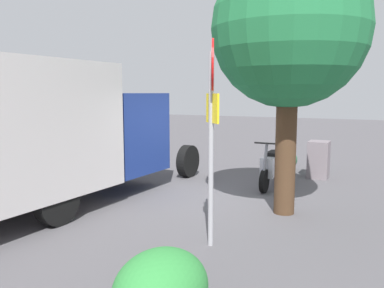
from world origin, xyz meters
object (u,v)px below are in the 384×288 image
at_px(bike_rack_hoop, 285,200).
at_px(street_tree, 289,31).
at_px(stop_sign, 212,110).
at_px(motorcycle, 272,167).
at_px(box_truck_near, 41,130).
at_px(utility_cabinet, 319,159).

bearing_deg(bike_rack_hoop, street_tree, 11.28).
bearing_deg(stop_sign, motorcycle, -178.10).
height_order(street_tree, bike_rack_hoop, street_tree).
bearing_deg(bike_rack_hoop, motorcycle, -152.42).
height_order(motorcycle, street_tree, street_tree).
bearing_deg(box_truck_near, motorcycle, -39.27).
distance_m(box_truck_near, stop_sign, 3.82).
xyz_separation_m(stop_sign, street_tree, (-2.18, 0.63, 1.40)).
distance_m(street_tree, utility_cabinet, 4.77).
xyz_separation_m(box_truck_near, street_tree, (-1.89, 4.42, 1.88)).
distance_m(motorcycle, stop_sign, 4.53).
xyz_separation_m(motorcycle, bike_rack_hoop, (1.13, 0.59, -0.52)).
relative_size(box_truck_near, stop_sign, 2.48).
bearing_deg(bike_rack_hoop, utility_cabinet, 173.92).
bearing_deg(utility_cabinet, street_tree, -1.69).
relative_size(stop_sign, street_tree, 0.63).
relative_size(motorcycle, street_tree, 0.36).
height_order(street_tree, utility_cabinet, street_tree).
xyz_separation_m(stop_sign, bike_rack_hoop, (-3.11, 0.45, -2.10)).
distance_m(box_truck_near, utility_cabinet, 7.29).
relative_size(motorcycle, utility_cabinet, 1.76).
xyz_separation_m(street_tree, bike_rack_hoop, (-0.93, -0.19, -3.50)).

